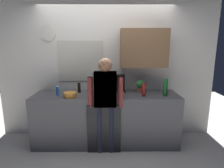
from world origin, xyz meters
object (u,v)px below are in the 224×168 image
(bottle_green_wine, at_px, (165,87))
(potted_plant, at_px, (140,85))
(coffee_maker, at_px, (120,84))
(bottle_red_vinegar, at_px, (144,90))
(cup_white_mug, at_px, (109,91))
(bottle_dark_sauce, at_px, (79,88))
(person_at_sink, at_px, (105,98))
(mixing_bowl, at_px, (70,95))
(bottle_clear_soda, at_px, (98,88))
(cup_terracotta_mug, at_px, (122,95))
(dish_soap, at_px, (58,91))
(person_guest, at_px, (105,98))

(bottle_green_wine, distance_m, potted_plant, 0.47)
(coffee_maker, height_order, bottle_red_vinegar, coffee_maker)
(bottle_green_wine, relative_size, cup_white_mug, 3.16)
(bottle_dark_sauce, relative_size, person_at_sink, 0.11)
(bottle_dark_sauce, height_order, mixing_bowl, bottle_dark_sauce)
(bottle_clear_soda, distance_m, cup_terracotta_mug, 0.43)
(bottle_green_wine, xyz_separation_m, cup_terracotta_mug, (-0.75, -0.11, -0.10))
(potted_plant, distance_m, dish_soap, 1.48)
(bottle_dark_sauce, height_order, cup_terracotta_mug, bottle_dark_sauce)
(bottle_clear_soda, bearing_deg, bottle_red_vinegar, -0.56)
(bottle_clear_soda, distance_m, person_guest, 0.26)
(bottle_dark_sauce, xyz_separation_m, person_at_sink, (0.49, -0.44, -0.07))
(person_at_sink, bearing_deg, cup_terracotta_mug, 13.86)
(person_at_sink, bearing_deg, bottle_red_vinegar, 11.50)
(bottle_red_vinegar, relative_size, mixing_bowl, 1.00)
(bottle_dark_sauce, bearing_deg, cup_white_mug, -8.77)
(person_guest, bearing_deg, bottle_clear_soda, -81.87)
(coffee_maker, xyz_separation_m, potted_plant, (0.37, -0.06, -0.01))
(cup_white_mug, height_order, mixing_bowl, cup_white_mug)
(bottle_red_vinegar, bearing_deg, bottle_clear_soda, 179.44)
(cup_white_mug, bearing_deg, person_guest, -98.81)
(mixing_bowl, height_order, dish_soap, dish_soap)
(cup_white_mug, bearing_deg, person_at_sink, -98.81)
(cup_white_mug, height_order, person_at_sink, person_at_sink)
(mixing_bowl, distance_m, potted_plant, 1.26)
(bottle_clear_soda, height_order, person_at_sink, person_at_sink)
(coffee_maker, distance_m, person_at_sink, 0.58)
(bottle_dark_sauce, bearing_deg, person_at_sink, -41.61)
(bottle_green_wine, height_order, person_guest, person_guest)
(bottle_clear_soda, bearing_deg, cup_terracotta_mug, -14.22)
(person_at_sink, relative_size, person_guest, 1.00)
(cup_white_mug, height_order, dish_soap, dish_soap)
(person_at_sink, bearing_deg, dish_soap, 158.19)
(bottle_clear_soda, xyz_separation_m, cup_white_mug, (0.18, 0.16, -0.09))
(cup_terracotta_mug, bearing_deg, bottle_red_vinegar, 14.04)
(cup_terracotta_mug, bearing_deg, bottle_clear_soda, 165.78)
(cup_terracotta_mug, relative_size, cup_white_mug, 0.97)
(cup_terracotta_mug, xyz_separation_m, mixing_bowl, (-0.87, 0.05, -0.01))
(cup_white_mug, xyz_separation_m, person_guest, (-0.05, -0.35, -0.03))
(cup_white_mug, bearing_deg, dish_soap, -174.38)
(bottle_red_vinegar, xyz_separation_m, bottle_dark_sauce, (-1.14, 0.25, -0.02))
(cup_terracotta_mug, xyz_separation_m, cup_white_mug, (-0.22, 0.26, 0.00))
(bottle_red_vinegar, xyz_separation_m, dish_soap, (-1.49, 0.08, -0.03))
(cup_white_mug, relative_size, mixing_bowl, 0.43)
(cup_white_mug, bearing_deg, bottle_dark_sauce, 171.23)
(bottle_green_wine, distance_m, person_guest, 1.05)
(potted_plant, bearing_deg, bottle_clear_soda, -161.89)
(person_at_sink, height_order, person_guest, same)
(coffee_maker, bearing_deg, cup_white_mug, -143.49)
(dish_soap, bearing_deg, coffee_maker, 12.25)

